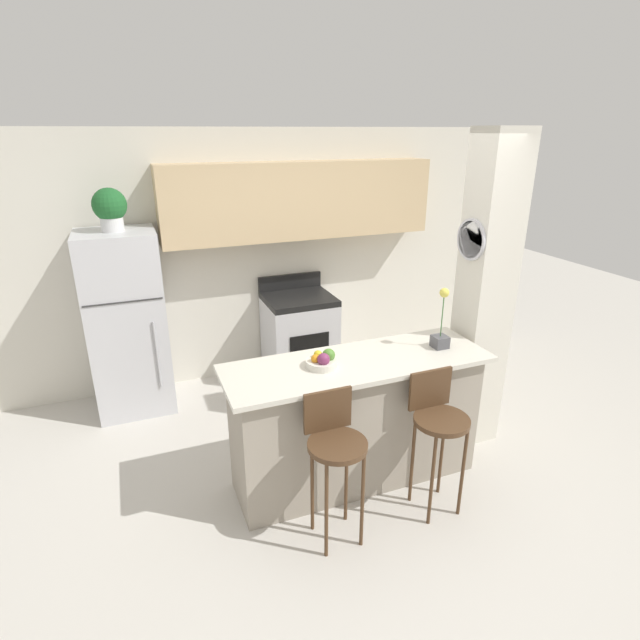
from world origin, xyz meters
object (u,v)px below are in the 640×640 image
(bar_stool_left, at_px, (335,446))
(bar_stool_right, at_px, (438,421))
(refrigerator, at_px, (127,324))
(fruit_bowl, at_px, (323,361))
(orchid_vase, at_px, (441,330))
(stove_range, at_px, (299,336))
(potted_plant_on_fridge, at_px, (110,208))

(bar_stool_left, distance_m, bar_stool_right, 0.76)
(refrigerator, height_order, fruit_bowl, refrigerator)
(refrigerator, relative_size, orchid_vase, 3.67)
(stove_range, xyz_separation_m, bar_stool_left, (-0.55, -2.24, 0.23))
(stove_range, xyz_separation_m, bar_stool_right, (0.20, -2.24, 0.23))
(potted_plant_on_fridge, relative_size, fruit_bowl, 1.64)
(bar_stool_left, bearing_deg, fruit_bowl, 77.11)
(orchid_vase, xyz_separation_m, fruit_bowl, (-0.94, 0.02, -0.09))
(stove_range, xyz_separation_m, fruit_bowl, (-0.44, -1.76, 0.58))
(stove_range, height_order, orchid_vase, orchid_vase)
(refrigerator, bearing_deg, fruit_bowl, -54.75)
(orchid_vase, bearing_deg, fruit_bowl, 178.94)
(refrigerator, distance_m, stove_range, 1.73)
(bar_stool_left, distance_m, fruit_bowl, 0.61)
(bar_stool_right, xyz_separation_m, potted_plant_on_fridge, (-1.88, 2.23, 1.22))
(stove_range, bearing_deg, bar_stool_left, -103.84)
(potted_plant_on_fridge, bearing_deg, refrigerator, -61.35)
(refrigerator, bearing_deg, potted_plant_on_fridge, 118.65)
(bar_stool_right, height_order, fruit_bowl, fruit_bowl)
(stove_range, height_order, potted_plant_on_fridge, potted_plant_on_fridge)
(bar_stool_right, distance_m, potted_plant_on_fridge, 3.16)
(bar_stool_right, relative_size, orchid_vase, 2.18)
(stove_range, bearing_deg, potted_plant_on_fridge, -179.54)
(refrigerator, height_order, stove_range, refrigerator)
(bar_stool_left, bearing_deg, stove_range, 76.16)
(stove_range, distance_m, orchid_vase, 1.97)
(refrigerator, height_order, orchid_vase, refrigerator)
(refrigerator, distance_m, orchid_vase, 2.82)
(potted_plant_on_fridge, bearing_deg, stove_range, 0.46)
(orchid_vase, bearing_deg, stove_range, 105.60)
(refrigerator, distance_m, bar_stool_right, 2.92)
(potted_plant_on_fridge, bearing_deg, bar_stool_right, -49.82)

